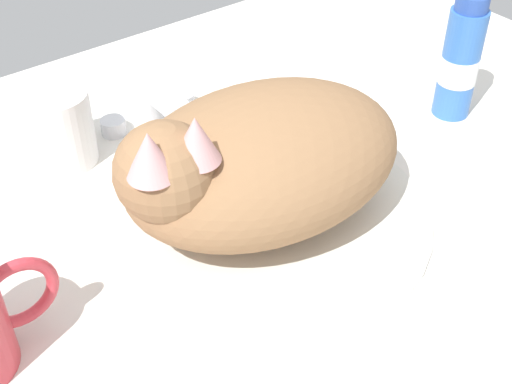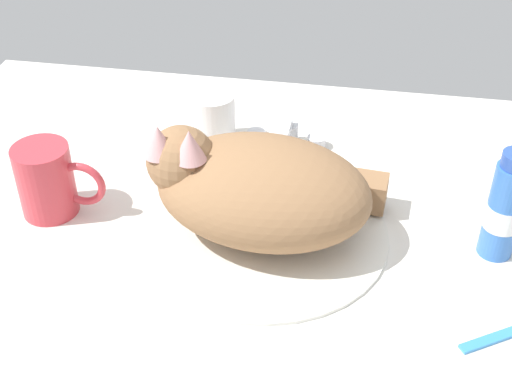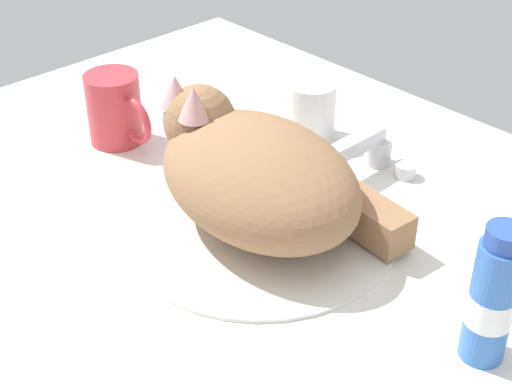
{
  "view_description": "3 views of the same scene",
  "coord_description": "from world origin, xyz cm",
  "px_view_note": "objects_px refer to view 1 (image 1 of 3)",
  "views": [
    {
      "loc": [
        -31.07,
        -39.32,
        43.92
      ],
      "look_at": [
        -1.99,
        -1.33,
        4.95
      ],
      "focal_mm": 48.58,
      "sensor_mm": 36.0,
      "label": 1
    },
    {
      "loc": [
        11.04,
        -68.53,
        57.91
      ],
      "look_at": [
        -0.67,
        -1.24,
        7.43
      ],
      "focal_mm": 49.61,
      "sensor_mm": 36.0,
      "label": 2
    },
    {
      "loc": [
        51.68,
        -48.87,
        51.85
      ],
      "look_at": [
        1.01,
        -1.37,
        6.13
      ],
      "focal_mm": 53.32,
      "sensor_mm": 36.0,
      "label": 3
    }
  ],
  "objects_px": {
    "rinse_cup": "(60,128)",
    "toothpaste_bottle": "(460,61)",
    "faucet": "(155,107)",
    "cat": "(254,160)"
  },
  "relations": [
    {
      "from": "faucet",
      "to": "rinse_cup",
      "type": "xyz_separation_m",
      "value": [
        -0.11,
        0.0,
        0.02
      ]
    },
    {
      "from": "rinse_cup",
      "to": "toothpaste_bottle",
      "type": "bearing_deg",
      "value": -25.15
    },
    {
      "from": "cat",
      "to": "toothpaste_bottle",
      "type": "relative_size",
      "value": 2.08
    },
    {
      "from": "cat",
      "to": "rinse_cup",
      "type": "xyz_separation_m",
      "value": [
        -0.1,
        0.2,
        -0.03
      ]
    },
    {
      "from": "faucet",
      "to": "rinse_cup",
      "type": "bearing_deg",
      "value": 178.19
    },
    {
      "from": "cat",
      "to": "rinse_cup",
      "type": "relative_size",
      "value": 3.71
    },
    {
      "from": "faucet",
      "to": "rinse_cup",
      "type": "height_order",
      "value": "rinse_cup"
    },
    {
      "from": "rinse_cup",
      "to": "toothpaste_bottle",
      "type": "relative_size",
      "value": 0.56
    },
    {
      "from": "faucet",
      "to": "toothpaste_bottle",
      "type": "bearing_deg",
      "value": -32.51
    },
    {
      "from": "rinse_cup",
      "to": "cat",
      "type": "bearing_deg",
      "value": -63.15
    }
  ]
}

